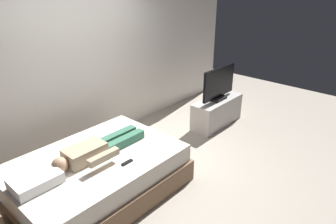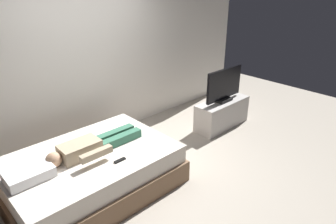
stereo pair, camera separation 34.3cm
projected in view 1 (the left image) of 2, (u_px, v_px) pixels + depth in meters
ground_plane at (151, 176)px, 4.21m from camera, size 10.00×10.00×0.00m
back_wall at (100, 54)px, 4.81m from camera, size 6.40×0.10×2.80m
bed at (97, 176)px, 3.77m from camera, size 2.09×1.45×0.54m
pillow at (36, 181)px, 3.14m from camera, size 0.48×0.34×0.12m
person at (95, 150)px, 3.65m from camera, size 1.26×0.46×0.18m
remote at (127, 162)px, 3.54m from camera, size 0.15×0.04×0.02m
tv_stand at (217, 112)px, 5.58m from camera, size 1.10×0.40×0.50m
tv at (219, 84)px, 5.36m from camera, size 0.88×0.20×0.59m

